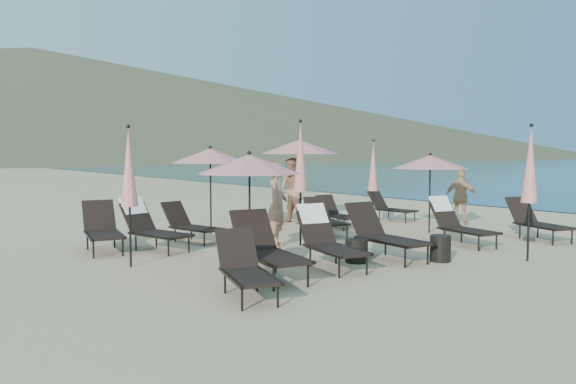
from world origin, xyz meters
TOP-DOWN VIEW (x-y plane):
  - ground at (0.00, 0.00)m, footprint 800.00×800.00m
  - volcanic_headland at (71.37, 302.62)m, footprint 690.00×690.00m
  - lounger_0 at (-4.26, -0.31)m, footprint 1.00×1.63m
  - lounger_1 at (-3.36, 0.46)m, footprint 0.98×1.89m
  - lounger_2 at (-2.01, 0.55)m, footprint 0.96×1.80m
  - lounger_3 at (-0.66, 0.47)m, footprint 0.80×1.82m
  - lounger_4 at (1.85, 0.66)m, footprint 0.86×1.72m
  - lounger_5 at (3.87, -0.01)m, footprint 1.12×1.76m
  - lounger_6 at (-4.65, 4.52)m, footprint 0.98×1.82m
  - lounger_7 at (-3.81, 4.05)m, footprint 1.03×1.81m
  - lounger_8 at (-2.68, 4.50)m, footprint 0.95×1.63m
  - lounger_9 at (0.49, 3.55)m, footprint 0.98×1.65m
  - lounger_10 at (1.62, 4.39)m, footprint 0.74×1.52m
  - lounger_11 at (3.95, 4.61)m, footprint 0.74×1.54m
  - umbrella_open_0 at (-3.06, 1.45)m, footprint 1.89×1.89m
  - umbrella_open_1 at (2.77, 2.20)m, footprint 1.87×1.87m
  - umbrella_open_2 at (-1.63, 5.45)m, footprint 2.03×2.03m
  - umbrella_open_3 at (1.57, 5.97)m, footprint 2.28×2.28m
  - umbrella_closed_0 at (1.30, -1.29)m, footprint 0.30×0.30m
  - umbrella_closed_1 at (2.13, 3.54)m, footprint 0.28×0.28m
  - umbrella_closed_2 at (-4.80, 2.61)m, footprint 0.29×0.29m
  - umbrella_closed_3 at (-1.00, 2.62)m, footprint 0.32×0.32m
  - side_table_0 at (-1.33, 0.53)m, footprint 0.42×0.42m
  - side_table_1 at (-0.02, -0.33)m, footprint 0.38×0.38m
  - beachgoer_a at (-1.53, 2.74)m, footprint 0.77×0.76m
  - beachgoer_b at (1.14, 5.71)m, footprint 0.84×1.00m
  - beachgoer_c at (4.74, 2.70)m, footprint 0.76×0.98m

SIDE VIEW (x-z plane):
  - ground at x=0.00m, z-range 0.00..0.00m
  - side_table_0 at x=-1.33m, z-range 0.00..0.43m
  - side_table_1 at x=-0.02m, z-range 0.00..0.49m
  - lounger_10 at x=1.62m, z-range -0.03..0.81m
  - lounger_11 at x=3.95m, z-range -0.03..0.83m
  - lounger_0 at x=-4.26m, z-range -0.03..0.85m
  - lounger_8 at x=-2.68m, z-range -0.03..0.85m
  - lounger_9 at x=0.49m, z-range -0.03..0.86m
  - lounger_5 at x=3.87m, z-range -0.03..0.92m
  - lounger_6 at x=-4.65m, z-range -0.03..0.96m
  - lounger_3 at x=-0.66m, z-range -0.03..0.99m
  - lounger_1 at x=-3.36m, z-range -0.03..1.00m
  - lounger_4 at x=1.85m, z-range -0.02..1.00m
  - lounger_2 at x=-2.01m, z-range -0.02..1.04m
  - lounger_7 at x=-3.81m, z-range -0.02..1.04m
  - beachgoer_c at x=4.74m, z-range 0.00..1.55m
  - beachgoer_a at x=-1.53m, z-range 0.00..1.80m
  - beachgoer_b at x=1.14m, z-range 0.00..1.86m
  - umbrella_closed_1 at x=2.13m, z-range 0.46..2.82m
  - umbrella_closed_2 at x=-4.80m, z-range 0.49..2.98m
  - umbrella_closed_0 at x=1.30m, z-range 0.50..3.04m
  - umbrella_open_1 at x=2.77m, z-range 0.77..2.78m
  - umbrella_open_0 at x=-3.06m, z-range 0.78..2.82m
  - umbrella_closed_3 at x=-1.00m, z-range 0.53..3.25m
  - umbrella_open_2 at x=-1.63m, z-range 0.84..3.02m
  - umbrella_open_3 at x=1.57m, z-range 0.94..3.40m
  - volcanic_headland at x=71.37m, z-range -1.01..53.99m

